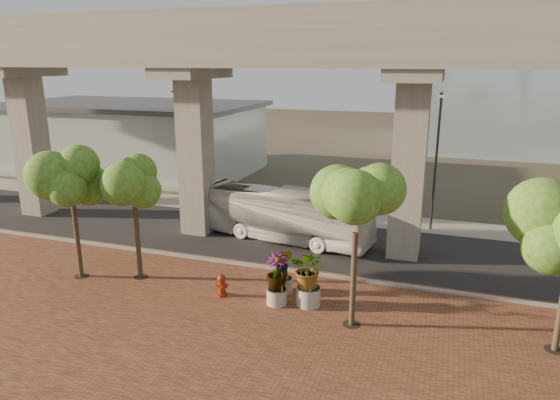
% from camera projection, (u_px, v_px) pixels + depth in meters
% --- Properties ---
extents(ground, '(160.00, 160.00, 0.00)m').
position_uv_depth(ground, '(283.00, 255.00, 26.41)').
color(ground, '#383429').
rests_on(ground, ground).
extents(brick_plaza, '(70.00, 13.00, 0.06)m').
position_uv_depth(brick_plaza, '(218.00, 329.00, 19.10)').
color(brick_plaza, brown).
rests_on(brick_plaza, ground).
extents(asphalt_road, '(90.00, 8.00, 0.04)m').
position_uv_depth(asphalt_road, '(294.00, 242.00, 28.23)').
color(asphalt_road, black).
rests_on(asphalt_road, ground).
extents(curb_strip, '(70.00, 0.25, 0.16)m').
position_uv_depth(curb_strip, '(270.00, 268.00, 24.56)').
color(curb_strip, gray).
rests_on(curb_strip, ground).
extents(far_sidewalk, '(90.00, 3.00, 0.06)m').
position_uv_depth(far_sidewalk, '(319.00, 215.00, 33.25)').
color(far_sidewalk, gray).
rests_on(far_sidewalk, ground).
extents(transit_viaduct, '(72.00, 5.60, 12.40)m').
position_uv_depth(transit_viaduct, '(295.00, 113.00, 26.28)').
color(transit_viaduct, gray).
rests_on(transit_viaduct, ground).
extents(station_pavilion, '(23.00, 13.00, 6.30)m').
position_uv_depth(station_pavilion, '(133.00, 136.00, 46.32)').
color(station_pavilion, '#ABC1C3').
rests_on(station_pavilion, ground).
extents(transit_bus, '(10.85, 4.26, 2.95)m').
position_uv_depth(transit_bus, '(281.00, 215.00, 28.44)').
color(transit_bus, silver).
rests_on(transit_bus, ground).
extents(fire_hydrant, '(0.51, 0.46, 1.03)m').
position_uv_depth(fire_hydrant, '(222.00, 285.00, 21.63)').
color(fire_hydrant, maroon).
rests_on(fire_hydrant, ground).
extents(planter_front, '(2.24, 2.24, 2.47)m').
position_uv_depth(planter_front, '(309.00, 272.00, 20.52)').
color(planter_front, '#9B978C').
rests_on(planter_front, ground).
extents(planter_right, '(2.09, 2.09, 2.24)m').
position_uv_depth(planter_right, '(277.00, 274.00, 20.66)').
color(planter_right, '#9F998F').
rests_on(planter_right, ground).
extents(planter_left, '(1.88, 1.88, 2.06)m').
position_uv_depth(planter_left, '(283.00, 266.00, 21.77)').
color(planter_left, '#A79F96').
rests_on(planter_left, ground).
extents(street_tree_far_west, '(3.38, 3.38, 6.23)m').
position_uv_depth(street_tree_far_west, '(71.00, 181.00, 22.45)').
color(street_tree_far_west, '#4C3F2B').
rests_on(street_tree_far_west, ground).
extents(street_tree_near_west, '(2.98, 2.98, 6.02)m').
position_uv_depth(street_tree_near_west, '(133.00, 182.00, 22.38)').
color(street_tree_near_west, '#4C3F2B').
rests_on(street_tree_near_west, ground).
extents(street_tree_near_east, '(3.52, 3.52, 6.41)m').
position_uv_depth(street_tree_near_east, '(357.00, 206.00, 18.07)').
color(street_tree_near_east, '#4C3F2B').
rests_on(street_tree_near_east, ground).
extents(streetlamp_west, '(0.40, 1.17, 8.08)m').
position_uv_depth(streetlamp_west, '(182.00, 142.00, 33.27)').
color(streetlamp_west, '#313136').
rests_on(streetlamp_west, ground).
extents(streetlamp_east, '(0.41, 1.19, 8.21)m').
position_uv_depth(streetlamp_east, '(437.00, 152.00, 29.04)').
color(streetlamp_east, '#2E2E33').
rests_on(streetlamp_east, ground).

